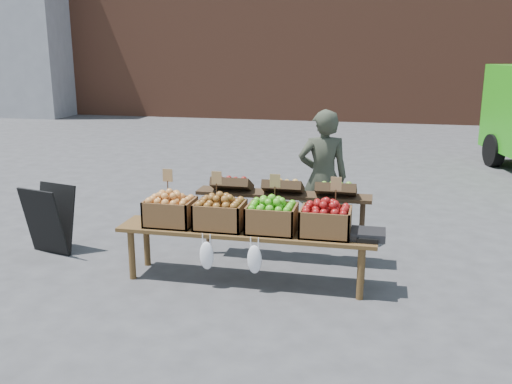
% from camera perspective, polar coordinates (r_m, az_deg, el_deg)
% --- Properties ---
extents(ground, '(80.00, 80.00, 0.00)m').
position_cam_1_polar(ground, '(6.39, 4.41, -7.94)').
color(ground, '#404042').
extents(vendor, '(0.70, 0.54, 1.69)m').
position_cam_1_polar(vendor, '(7.08, 6.70, 1.42)').
color(vendor, '#32382B').
rests_on(vendor, ground).
extents(chalkboard_sign, '(0.61, 0.42, 0.84)m').
position_cam_1_polar(chalkboard_sign, '(7.23, -19.95, -2.59)').
color(chalkboard_sign, black).
rests_on(chalkboard_sign, ground).
extents(back_table, '(2.10, 0.44, 1.04)m').
position_cam_1_polar(back_table, '(6.57, 2.70, -2.44)').
color(back_table, '#342416').
rests_on(back_table, ground).
extents(display_bench, '(2.70, 0.56, 0.57)m').
position_cam_1_polar(display_bench, '(6.03, -1.02, -6.37)').
color(display_bench, '#52391C').
rests_on(display_bench, ground).
extents(crate_golden_apples, '(0.50, 0.40, 0.28)m').
position_cam_1_polar(crate_golden_apples, '(6.13, -8.57, -1.99)').
color(crate_golden_apples, '#A57F2E').
rests_on(crate_golden_apples, display_bench).
extents(crate_russet_pears, '(0.50, 0.40, 0.28)m').
position_cam_1_polar(crate_russet_pears, '(5.96, -3.62, -2.33)').
color(crate_russet_pears, olive).
rests_on(crate_russet_pears, display_bench).
extents(crate_red_apples, '(0.50, 0.40, 0.28)m').
position_cam_1_polar(crate_red_apples, '(5.84, 1.59, -2.67)').
color(crate_red_apples, '#2C8512').
rests_on(crate_red_apples, display_bench).
extents(crate_green_apples, '(0.50, 0.40, 0.28)m').
position_cam_1_polar(crate_green_apples, '(5.77, 6.97, -2.99)').
color(crate_green_apples, maroon).
rests_on(crate_green_apples, display_bench).
extents(weighing_scale, '(0.34, 0.30, 0.08)m').
position_cam_1_polar(weighing_scale, '(5.78, 11.14, -4.18)').
color(weighing_scale, black).
rests_on(weighing_scale, display_bench).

